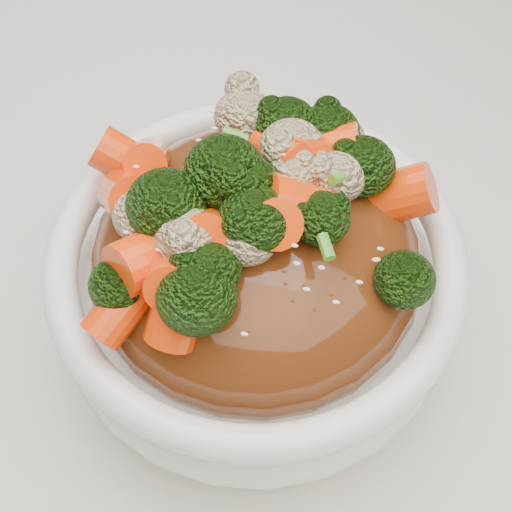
# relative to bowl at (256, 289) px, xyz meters

# --- Properties ---
(tablecloth) EXTENTS (1.20, 0.80, 0.04)m
(tablecloth) POSITION_rel_bowl_xyz_m (0.06, -0.05, -0.06)
(tablecloth) COLOR silver
(tablecloth) RESTS_ON dining_table
(bowl) EXTENTS (0.26, 0.26, 0.08)m
(bowl) POSITION_rel_bowl_xyz_m (0.00, 0.00, 0.00)
(bowl) COLOR white
(bowl) RESTS_ON tablecloth
(sauce_base) EXTENTS (0.20, 0.20, 0.09)m
(sauce_base) POSITION_rel_bowl_xyz_m (0.00, 0.00, 0.03)
(sauce_base) COLOR #54260E
(sauce_base) RESTS_ON bowl
(carrots) EXTENTS (0.20, 0.20, 0.05)m
(carrots) POSITION_rel_bowl_xyz_m (0.00, 0.00, 0.09)
(carrots) COLOR #FE4208
(carrots) RESTS_ON sauce_base
(broccoli) EXTENTS (0.20, 0.20, 0.04)m
(broccoli) POSITION_rel_bowl_xyz_m (0.00, 0.00, 0.08)
(broccoli) COLOR black
(broccoli) RESTS_ON sauce_base
(cauliflower) EXTENTS (0.20, 0.20, 0.03)m
(cauliflower) POSITION_rel_bowl_xyz_m (0.00, 0.00, 0.08)
(cauliflower) COLOR #CFB88D
(cauliflower) RESTS_ON sauce_base
(scallions) EXTENTS (0.15, 0.15, 0.02)m
(scallions) POSITION_rel_bowl_xyz_m (0.00, -0.00, 0.09)
(scallions) COLOR #469121
(scallions) RESTS_ON sauce_base
(sesame_seeds) EXTENTS (0.18, 0.18, 0.01)m
(sesame_seeds) POSITION_rel_bowl_xyz_m (0.00, 0.00, 0.09)
(sesame_seeds) COLOR beige
(sesame_seeds) RESTS_ON sauce_base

